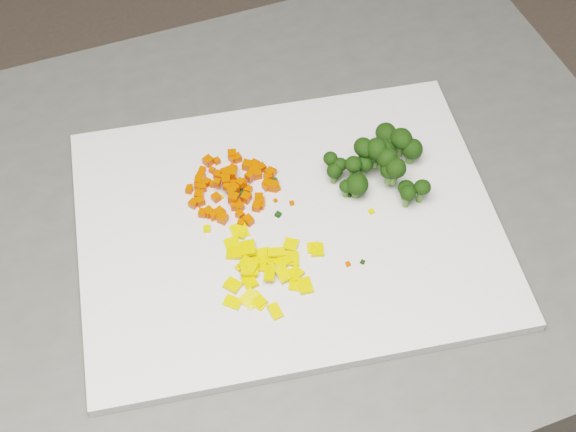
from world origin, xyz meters
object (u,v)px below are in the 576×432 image
object	(u,v)px
counter_block	(254,395)
cutting_board	(288,225)
carrot_pile	(233,182)
pepper_pile	(265,261)
broccoli_pile	(375,166)

from	to	relation	value
counter_block	cutting_board	distance (m)	0.46
carrot_pile	pepper_pile	xyz separation A→B (m)	(-0.00, -0.10, -0.01)
counter_block	carrot_pile	xyz separation A→B (m)	(0.00, 0.03, 0.47)
cutting_board	pepper_pile	bearing A→B (deg)	-133.81
carrot_pile	pepper_pile	bearing A→B (deg)	-90.68
counter_block	carrot_pile	size ratio (longest dim) A/B	9.50
pepper_pile	broccoli_pile	bearing A→B (deg)	22.45
carrot_pile	broccoli_pile	bearing A→B (deg)	-16.17
counter_block	pepper_pile	size ratio (longest dim) A/B	8.19
counter_block	carrot_pile	bearing A→B (deg)	81.28
counter_block	carrot_pile	distance (m)	0.48
counter_block	broccoli_pile	world-z (taller)	broccoli_pile
broccoli_pile	pepper_pile	bearing A→B (deg)	-157.55
cutting_board	counter_block	bearing A→B (deg)	143.86
cutting_board	carrot_pile	world-z (taller)	carrot_pile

